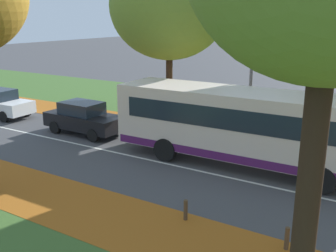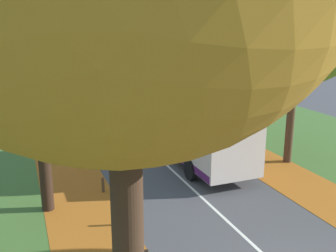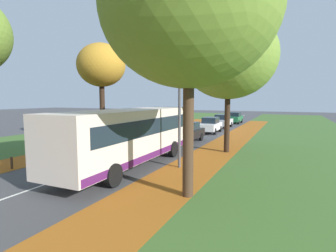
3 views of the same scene
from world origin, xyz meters
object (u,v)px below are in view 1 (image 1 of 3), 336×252
at_px(streetlamp_right, 249,65).
at_px(car_black_lead, 84,118).
at_px(tree_right_mid, 169,6).
at_px(bollard_sixth, 186,210).
at_px(bollard_fifth, 287,239).
at_px(bus, 244,124).

distance_m(streetlamp_right, car_black_lead, 8.54).
xyz_separation_m(tree_right_mid, bollard_sixth, (-8.91, -5.94, -5.96)).
xyz_separation_m(bollard_fifth, streetlamp_right, (7.24, 3.84, 3.42)).
relative_size(streetlamp_right, bus, 0.58).
xyz_separation_m(bollard_fifth, bus, (5.08, 3.15, 1.39)).
height_order(tree_right_mid, bollard_sixth, tree_right_mid).
xyz_separation_m(tree_right_mid, streetlamp_right, (-1.65, -5.02, -2.53)).
xyz_separation_m(bollard_sixth, bus, (5.09, 0.22, 1.39)).
xyz_separation_m(tree_right_mid, bollard_fifth, (-8.89, -8.86, -5.96)).
bearing_deg(streetlamp_right, bollard_sixth, -172.81).
xyz_separation_m(streetlamp_right, car_black_lead, (-2.20, 7.72, -2.92)).
distance_m(tree_right_mid, bollard_fifth, 13.90).
height_order(tree_right_mid, streetlamp_right, tree_right_mid).
bearing_deg(car_black_lead, streetlamp_right, -74.07).
distance_m(bus, car_black_lead, 8.46).
bearing_deg(streetlamp_right, bollard_fifth, -152.05).
distance_m(tree_right_mid, bollard_sixth, 12.25).
height_order(bollard_fifth, bus, bus).
bearing_deg(bollard_fifth, streetlamp_right, 27.95).
relative_size(tree_right_mid, car_black_lead, 2.13).
distance_m(tree_right_mid, bus, 8.25).
bearing_deg(streetlamp_right, tree_right_mid, 71.78).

